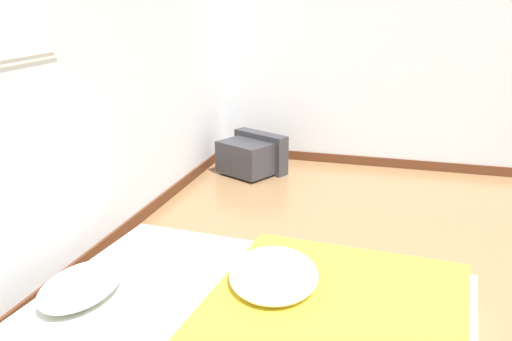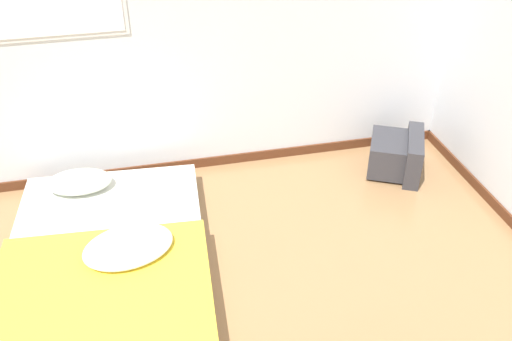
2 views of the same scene
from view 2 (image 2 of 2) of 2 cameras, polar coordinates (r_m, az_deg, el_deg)
The scene contains 3 objects.
wall_back at distance 4.72m, azimuth -14.64°, elevation 12.82°, with size 8.31×0.08×2.60m.
mattress_bed at distance 4.22m, azimuth -14.77°, elevation -8.89°, with size 1.55×2.19×0.33m.
crt_tv at distance 5.28m, azimuth 14.01°, elevation 1.59°, with size 0.64×0.67×0.37m.
Camera 2 is at (0.17, -1.62, 2.91)m, focal length 40.00 mm.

